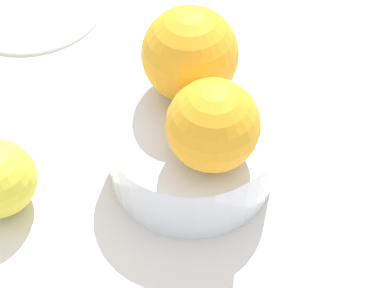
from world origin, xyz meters
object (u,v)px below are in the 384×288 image
fruit_bowl (192,149)px  orange_in_bowl_1 (190,55)px  orange_in_bowl_0 (213,126)px  side_plate (33,6)px

fruit_bowl → orange_in_bowl_1: bearing=-135.3°
orange_in_bowl_0 → orange_in_bowl_1: (-4.04, -5.90, 0.42)cm
orange_in_bowl_1 → side_plate: size_ratio=0.49×
fruit_bowl → side_plate: bearing=-99.4°
orange_in_bowl_1 → fruit_bowl: bearing=44.7°
orange_in_bowl_1 → side_plate: bearing=-94.2°
orange_in_bowl_0 → fruit_bowl: bearing=-111.7°
orange_in_bowl_0 → side_plate: orange_in_bowl_0 is taller
side_plate → orange_in_bowl_1: bearing=85.8°
fruit_bowl → side_plate: 28.41cm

